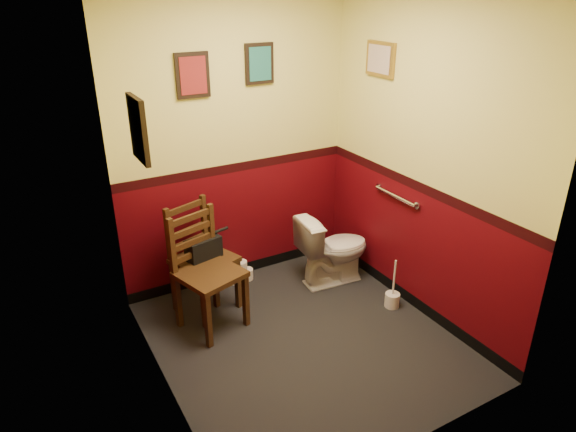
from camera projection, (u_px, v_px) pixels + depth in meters
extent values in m
cube|color=black|center=(303.00, 340.00, 4.13)|extent=(2.20, 2.40, 0.00)
cube|color=#4B050C|center=(235.00, 141.00, 4.52)|extent=(2.20, 0.00, 2.70)
cube|color=#4B050C|center=(428.00, 255.00, 2.62)|extent=(2.20, 0.00, 2.70)
cube|color=#4B050C|center=(150.00, 215.00, 3.08)|extent=(0.00, 2.40, 2.70)
cube|color=#4B050C|center=(424.00, 159.00, 4.07)|extent=(0.00, 2.40, 2.70)
cylinder|color=silver|center=(395.00, 196.00, 4.42)|extent=(0.03, 0.50, 0.03)
cylinder|color=silver|center=(417.00, 206.00, 4.23)|extent=(0.02, 0.06, 0.06)
cylinder|color=silver|center=(379.00, 187.00, 4.62)|extent=(0.02, 0.06, 0.06)
cube|color=black|center=(193.00, 75.00, 4.10)|extent=(0.28, 0.03, 0.36)
cube|color=maroon|center=(193.00, 76.00, 4.09)|extent=(0.22, 0.01, 0.30)
cube|color=black|center=(259.00, 64.00, 4.35)|extent=(0.26, 0.03, 0.34)
cube|color=#216A66|center=(260.00, 64.00, 4.34)|extent=(0.20, 0.01, 0.28)
cube|color=black|center=(138.00, 129.00, 2.96)|extent=(0.03, 0.30, 0.38)
cube|color=#B7A090|center=(141.00, 129.00, 2.97)|extent=(0.01, 0.24, 0.31)
cube|color=olive|center=(380.00, 59.00, 4.25)|extent=(0.03, 0.34, 0.28)
cube|color=#B7A090|center=(379.00, 59.00, 4.24)|extent=(0.01, 0.28, 0.22)
imported|color=white|center=(333.00, 249.00, 4.83)|extent=(0.72, 0.44, 0.68)
cylinder|color=silver|center=(392.00, 300.00, 4.54)|extent=(0.13, 0.13, 0.13)
cylinder|color=silver|center=(394.00, 279.00, 4.45)|extent=(0.02, 0.02, 0.37)
cube|color=#452B14|center=(210.00, 274.00, 4.11)|extent=(0.57, 0.57, 0.04)
cube|color=#452B14|center=(208.00, 320.00, 3.96)|extent=(0.05, 0.05, 0.49)
cube|color=#452B14|center=(178.00, 301.00, 4.21)|extent=(0.05, 0.05, 0.49)
cube|color=#452B14|center=(246.00, 300.00, 4.22)|extent=(0.05, 0.05, 0.49)
cube|color=#452B14|center=(215.00, 282.00, 4.47)|extent=(0.05, 0.05, 0.49)
cube|color=#452B14|center=(172.00, 247.00, 4.01)|extent=(0.05, 0.05, 0.49)
cube|color=#452B14|center=(212.00, 231.00, 4.27)|extent=(0.05, 0.05, 0.49)
cube|color=#452B14|center=(194.00, 254.00, 4.20)|extent=(0.36, 0.13, 0.05)
cube|color=#452B14|center=(193.00, 242.00, 4.15)|extent=(0.36, 0.13, 0.05)
cube|color=#452B14|center=(192.00, 230.00, 4.11)|extent=(0.36, 0.13, 0.05)
cube|color=#452B14|center=(191.00, 217.00, 4.06)|extent=(0.36, 0.13, 0.05)
cube|color=#452B14|center=(204.00, 260.00, 4.34)|extent=(0.58, 0.58, 0.04)
cube|color=#452B14|center=(204.00, 302.00, 4.19)|extent=(0.06, 0.06, 0.48)
cube|color=#452B14|center=(174.00, 286.00, 4.42)|extent=(0.06, 0.06, 0.48)
cube|color=#452B14|center=(238.00, 283.00, 4.46)|extent=(0.06, 0.06, 0.48)
cube|color=#452B14|center=(208.00, 269.00, 4.69)|extent=(0.06, 0.06, 0.48)
cube|color=#452B14|center=(169.00, 236.00, 4.22)|extent=(0.05, 0.05, 0.48)
cube|color=#452B14|center=(204.00, 221.00, 4.49)|extent=(0.05, 0.05, 0.48)
cube|color=#452B14|center=(188.00, 242.00, 4.41)|extent=(0.35, 0.15, 0.05)
cube|color=#452B14|center=(187.00, 231.00, 4.37)|extent=(0.35, 0.15, 0.05)
cube|color=#452B14|center=(186.00, 219.00, 4.33)|extent=(0.35, 0.15, 0.05)
cube|color=#452B14|center=(185.00, 208.00, 4.28)|extent=(0.35, 0.15, 0.05)
cube|color=black|center=(203.00, 248.00, 4.30)|extent=(0.32, 0.21, 0.18)
cylinder|color=black|center=(203.00, 237.00, 4.25)|extent=(0.25, 0.08, 0.03)
cylinder|color=silver|center=(235.00, 277.00, 4.91)|extent=(0.12, 0.12, 0.11)
cylinder|color=silver|center=(247.00, 274.00, 4.97)|extent=(0.12, 0.12, 0.11)
cylinder|color=silver|center=(241.00, 266.00, 4.89)|extent=(0.12, 0.12, 0.11)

